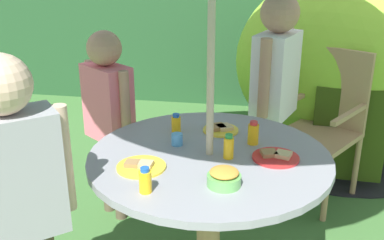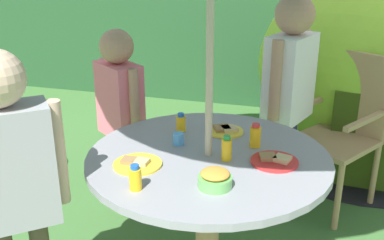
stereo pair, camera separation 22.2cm
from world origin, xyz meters
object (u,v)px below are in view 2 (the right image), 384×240
Objects in this scene: garden_table at (208,185)px; plate_mid_left at (275,160)px; potted_plant at (9,146)px; wooden_chair at (343,123)px; juice_bottle_center_back at (227,149)px; child_in_grey_shirt at (9,168)px; plate_far_right at (137,164)px; juice_bottle_near_right at (181,123)px; juice_bottle_far_left at (135,178)px; dome_tent at (371,67)px; cup_near at (178,139)px; child_in_pink_shirt at (120,100)px; snack_bowl at (215,179)px; plate_near_left at (225,130)px; juice_bottle_center_front at (255,136)px; child_in_white_shirt at (290,78)px.

plate_mid_left reaches higher than garden_table.
garden_table reaches higher than potted_plant.
wooden_chair is 1.25m from juice_bottle_center_back.
child_in_grey_shirt reaches higher than plate_far_right.
juice_bottle_near_right is (0.07, 0.46, 0.04)m from plate_far_right.
juice_bottle_far_left reaches higher than juice_bottle_near_right.
dome_tent is 18.88× the size of juice_bottle_near_right.
garden_table is 5.31× the size of plate_mid_left.
cup_near is at bearing -76.94° from juice_bottle_near_right.
wooden_chair is at bearing 57.44° from child_in_pink_shirt.
child_in_grey_shirt is at bearing -119.00° from juice_bottle_near_right.
plate_far_right is 2.02× the size of juice_bottle_far_left.
snack_bowl is at bearing -27.42° from potted_plant.
garden_table is 1.14× the size of wooden_chair.
potted_plant is 0.42× the size of child_in_grey_shirt.
juice_bottle_far_left is (-1.11, -2.34, 0.02)m from dome_tent.
dome_tent reaches higher than plate_near_left.
dome_tent reaches higher than plate_far_right.
plate_far_right is 1.01× the size of plate_mid_left.
juice_bottle_far_left reaches higher than snack_bowl.
juice_bottle_center_front is (0.89, 0.75, -0.06)m from child_in_grey_shirt.
snack_bowl is at bearing 9.60° from child_in_white_shirt.
potted_plant is at bearing 159.79° from juice_bottle_center_back.
potted_plant is at bearing 88.97° from child_in_grey_shirt.
cup_near is at bearing -98.60° from wooden_chair.
snack_bowl is (1.78, -0.93, 0.47)m from potted_plant.
plate_far_right is 0.23m from juice_bottle_far_left.
juice_bottle_center_back is (0.32, -0.29, 0.01)m from juice_bottle_near_right.
child_in_pink_shirt reaches higher than wooden_chair.
potted_plant is 2.00m from juice_bottle_center_front.
child_in_pink_shirt is (0.98, -0.11, 0.49)m from potted_plant.
juice_bottle_center_front is (0.19, -0.15, 0.05)m from plate_near_left.
wooden_chair is 2.41m from potted_plant.
juice_bottle_near_right reaches higher than plate_mid_left.
child_in_grey_shirt is 0.56m from plate_far_right.
juice_bottle_far_left is at bearing -89.36° from juice_bottle_near_right.
cup_near is at bearing -131.34° from plate_near_left.
snack_bowl is at bearing -88.58° from juice_bottle_center_back.
juice_bottle_far_left is (-0.53, -0.42, 0.04)m from plate_mid_left.
wooden_chair is at bearing 10.27° from potted_plant.
plate_near_left is at bearing 48.66° from cup_near.
child_in_pink_shirt is at bearing 119.76° from plate_far_right.
snack_bowl is 1.19× the size of juice_bottle_center_back.
potted_plant is 5.48× the size of juice_bottle_near_right.
plate_mid_left is at bearing -10.15° from child_in_grey_shirt.
child_in_white_shirt is at bearing 62.61° from plate_near_left.
child_in_grey_shirt is at bearing -159.96° from juice_bottle_far_left.
child_in_white_shirt is at bearing 67.74° from juice_bottle_far_left.
plate_near_left is 0.60m from plate_far_right.
child_in_pink_shirt reaches higher than snack_bowl.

